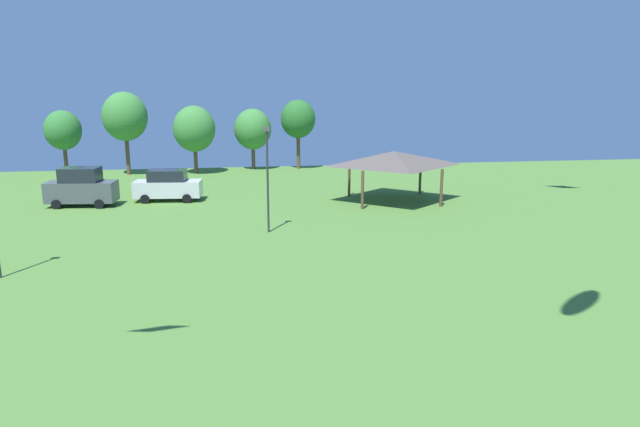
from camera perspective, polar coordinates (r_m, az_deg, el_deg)
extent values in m
cube|color=#4C5156|center=(42.43, -22.72, 2.04)|extent=(4.74, 2.26, 1.39)
cube|color=#1E232D|center=(42.24, -22.86, 3.61)|extent=(2.67, 1.91, 0.97)
cylinder|color=black|center=(41.24, -21.21, 0.90)|extent=(0.66, 0.28, 0.64)
cylinder|color=black|center=(42.93, -20.46, 1.40)|extent=(0.66, 0.28, 0.64)
cylinder|color=black|center=(42.24, -24.87, 0.84)|extent=(0.66, 0.28, 0.64)
cylinder|color=black|center=(43.89, -23.99, 1.33)|extent=(0.66, 0.28, 0.64)
cube|color=silver|center=(42.39, -14.95, 2.42)|extent=(4.83, 2.19, 1.14)
cube|color=#1E232D|center=(42.24, -15.03, 3.71)|extent=(2.71, 1.87, 0.80)
cylinder|color=black|center=(41.36, -13.17, 1.47)|extent=(0.66, 0.27, 0.64)
cylinder|color=black|center=(43.10, -12.78, 1.94)|extent=(0.66, 0.27, 0.64)
cylinder|color=black|center=(41.95, -17.10, 1.39)|extent=(0.66, 0.27, 0.64)
cylinder|color=black|center=(43.67, -16.56, 1.86)|extent=(0.66, 0.27, 0.64)
cylinder|color=brown|center=(38.23, 4.27, 2.36)|extent=(0.20, 0.20, 2.60)
cylinder|color=brown|center=(39.78, 12.05, 2.52)|extent=(0.20, 0.20, 2.60)
cylinder|color=brown|center=(42.70, 2.93, 3.47)|extent=(0.20, 0.20, 2.60)
cylinder|color=brown|center=(44.09, 9.99, 3.59)|extent=(0.20, 0.20, 2.60)
pyramid|color=#564C47|center=(40.84, 7.40, 5.51)|extent=(7.13, 5.99, 1.00)
cylinder|color=#2D2D33|center=(31.96, -5.25, 3.09)|extent=(0.12, 0.12, 5.70)
cube|color=#4C4C51|center=(31.60, -5.36, 8.41)|extent=(0.36, 0.20, 0.24)
cylinder|color=brown|center=(59.26, -24.09, 5.08)|extent=(0.36, 0.36, 2.75)
ellipsoid|color=#337533|center=(59.02, -24.33, 7.61)|extent=(3.36, 3.36, 3.69)
cylinder|color=brown|center=(55.83, -18.68, 5.66)|extent=(0.36, 0.36, 3.82)
ellipsoid|color=#3D7F38|center=(55.55, -18.93, 9.16)|extent=(4.04, 4.04, 4.44)
cylinder|color=brown|center=(54.90, -12.32, 5.35)|extent=(0.36, 0.36, 2.72)
ellipsoid|color=#3D7F38|center=(54.62, -12.46, 8.27)|extent=(3.86, 3.86, 4.25)
cylinder|color=brown|center=(56.79, -6.68, 5.72)|extent=(0.36, 0.36, 2.57)
ellipsoid|color=#3D7F38|center=(56.53, -6.75, 8.37)|extent=(3.59, 3.59, 3.95)
cylinder|color=brown|center=(56.79, -2.18, 6.33)|extent=(0.36, 0.36, 3.62)
ellipsoid|color=#286628|center=(56.53, -2.21, 9.43)|extent=(3.38, 3.38, 3.72)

